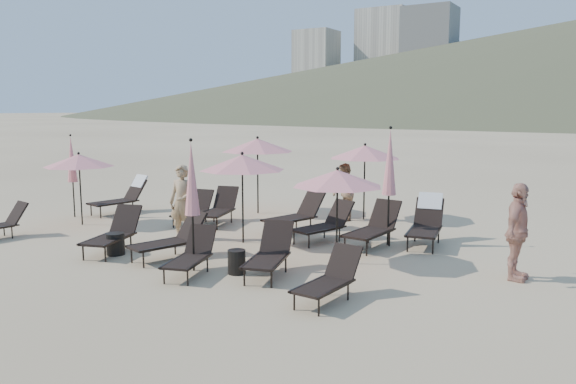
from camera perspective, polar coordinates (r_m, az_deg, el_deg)
The scene contains 27 objects.
ground at distance 11.90m, azimuth -9.50°, elevation -7.32°, with size 800.00×800.00×0.00m, color #D6BA8C.
hotel_skyline at distance 298.34m, azimuth 11.13°, elevation 12.31°, with size 109.00×82.00×55.00m.
lounger_1 at distance 13.25m, azimuth -17.27°, elevation -3.94°, with size 1.10×1.81×0.97m.
lounger_2 at distance 12.36m, azimuth -11.83°, elevation -4.62°, with size 1.11×1.80×0.97m.
lounger_3 at distance 11.16m, azimuth -9.80°, elevation -6.23°, with size 0.97×1.61×0.87m.
lounger_4 at distance 10.95m, azimuth -1.88°, elevation -6.19°, with size 1.07×1.76×0.95m.
lounger_5 at distance 9.53m, azimuth 4.23°, elevation -8.72°, with size 0.69×1.53×0.85m.
lounger_6 at distance 18.15m, azimuth -16.43°, elevation -0.35°, with size 1.01×1.91×1.14m.
lounger_7 at distance 16.05m, azimuth -9.52°, elevation -1.70°, with size 0.86×1.63×0.89m.
lounger_8 at distance 15.85m, azimuth -7.04°, elevation -1.61°, with size 1.08×1.82×0.98m.
lounger_9 at distance 14.77m, azimuth 0.82°, elevation -2.24°, with size 1.15×1.87×1.01m.
lounger_10 at distance 13.29m, azimuth 8.69°, elevation -3.50°, with size 0.85×1.84×1.03m.
lounger_11 at distance 13.81m, azimuth 13.87°, elevation -2.91°, with size 0.97×1.93×1.15m.
lounger_12 at distance 13.72m, azimuth 3.75°, elevation -3.20°, with size 1.11×1.77×0.95m.
umbrella_open_0 at distance 16.49m, azimuth -20.48°, elevation 3.01°, with size 1.89×1.89×2.04m.
umbrella_open_1 at distance 13.36m, azimuth -4.67°, elevation 3.00°, with size 2.05×2.05×2.20m.
umbrella_open_2 at distance 11.53m, azimuth 5.05°, elevation 1.40°, with size 1.89×1.89×2.04m.
umbrella_open_3 at distance 17.22m, azimuth -3.12°, elevation 4.76°, with size 2.22×2.22×2.38m.
umbrella_open_4 at distance 16.32m, azimuth 7.82°, elevation 4.04°, with size 2.08×2.08×2.24m.
umbrella_closed_0 at distance 11.13m, azimuth -9.76°, elevation 1.28°, with size 0.31×0.31×2.65m.
umbrella_closed_1 at distance 13.31m, azimuth 10.29°, elevation 2.93°, with size 0.33×0.33×2.82m.
umbrella_closed_2 at distance 17.79m, azimuth -21.12°, elevation 3.08°, with size 0.29×0.29×2.47m.
side_table_0 at distance 13.06m, azimuth -17.12°, elevation -5.06°, with size 0.40×0.40×0.49m, color black.
side_table_1 at distance 11.12m, azimuth -5.24°, elevation -7.08°, with size 0.35×0.35×0.48m, color black.
beachgoer_a at distance 14.02m, azimuth -10.68°, elevation -1.06°, with size 0.68×0.45×1.86m, color tan.
beachgoer_b at distance 16.26m, azimuth 5.74°, elevation -0.01°, with size 0.81×0.63×1.66m, color #8F6A4A.
beachgoer_c at distance 11.38m, azimuth 22.27°, elevation -3.77°, with size 1.09×0.45×1.85m, color tan.
Camera 1 is at (7.45, -8.71, 3.21)m, focal length 35.00 mm.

